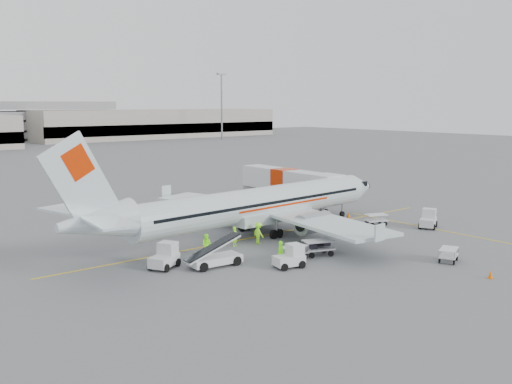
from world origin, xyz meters
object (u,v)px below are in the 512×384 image
Objects in this scene: aircraft at (260,182)px; belt_loader at (215,247)px; jet_bridge at (285,188)px; tug_fore at (428,219)px; tug_mid at (289,256)px; tug_aft at (164,256)px.

belt_loader is at bearing -151.37° from aircraft.
aircraft is 14.82m from jet_bridge.
tug_mid is at bearing 157.94° from tug_fore.
tug_aft is at bearing 152.95° from tug_mid.
jet_bridge reaches higher than tug_fore.
tug_fore is 20.04m from tug_mid.
belt_loader is at bearing -59.34° from tug_aft.
belt_loader is (-20.75, -15.12, -0.84)m from jet_bridge.
aircraft is 2.08× the size of jet_bridge.
tug_aft is (-24.02, -13.17, -1.35)m from jet_bridge.
tug_mid is (-5.33, -9.79, -4.14)m from aircraft.
tug_mid is (-19.99, -1.44, -0.05)m from tug_fore.
belt_loader is 5.60m from tug_mid.
aircraft is at bearing 124.17° from tug_fore.
tug_aft reaches higher than tug_mid.
jet_bridge is at bearing 74.56° from tug_fore.
belt_loader is at bearing 148.22° from tug_fore.
tug_fore is (24.06, -2.36, -0.53)m from belt_loader.
jet_bridge reaches higher than tug_aft.
aircraft reaches higher than belt_loader.
jet_bridge reaches higher than belt_loader.
belt_loader is 2.20× the size of tug_aft.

